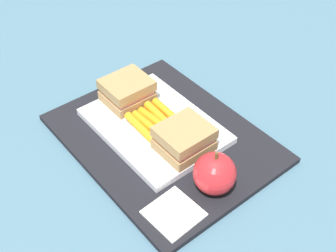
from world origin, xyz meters
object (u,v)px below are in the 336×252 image
at_px(sandwich_half_left, 127,91).
at_px(apple, 215,173).
at_px(carrot_sticks_bundle, 154,120).
at_px(food_tray, 154,126).
at_px(sandwich_half_right, 184,139).
at_px(paper_napkin, 174,213).

height_order(sandwich_half_left, apple, apple).
bearing_deg(sandwich_half_left, carrot_sticks_bundle, -0.06).
height_order(food_tray, carrot_sticks_bundle, carrot_sticks_bundle).
bearing_deg(sandwich_half_right, carrot_sticks_bundle, -179.94).
bearing_deg(carrot_sticks_bundle, sandwich_half_right, 0.06).
xyz_separation_m(sandwich_half_left, apple, (0.24, -0.01, -0.00)).
bearing_deg(food_tray, sandwich_half_right, 0.00).
height_order(carrot_sticks_bundle, apple, apple).
bearing_deg(carrot_sticks_bundle, food_tray, 91.59).
height_order(sandwich_half_left, sandwich_half_right, same).
bearing_deg(paper_napkin, sandwich_half_right, 132.79).
bearing_deg(apple, carrot_sticks_bundle, 175.95).
bearing_deg(food_tray, carrot_sticks_bundle, -88.41).
relative_size(food_tray, sandwich_half_left, 2.88).
bearing_deg(paper_napkin, apple, 89.84).
bearing_deg(carrot_sticks_bundle, sandwich_half_left, 179.94).
bearing_deg(apple, food_tray, 175.93).
relative_size(apple, paper_napkin, 1.08).
relative_size(sandwich_half_right, apple, 1.06).
relative_size(food_tray, sandwich_half_right, 2.88).
relative_size(sandwich_half_left, paper_napkin, 1.14).
relative_size(food_tray, paper_napkin, 3.29).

